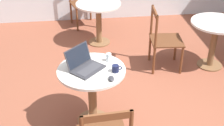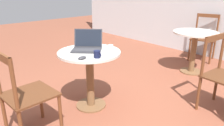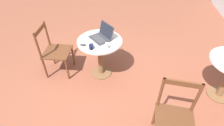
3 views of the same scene
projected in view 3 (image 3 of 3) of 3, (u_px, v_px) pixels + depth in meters
name	position (u px, v px, depth m)	size (l,w,h in m)	color
ground_plane	(93.00, 94.00, 2.97)	(16.00, 16.00, 0.00)	brown
cafe_table_near	(100.00, 49.00, 3.01)	(0.75, 0.75, 0.73)	brown
chair_near_front	(54.00, 51.00, 3.12)	(0.49, 0.49, 0.93)	brown
chair_mid_left	(175.00, 118.00, 2.08)	(0.50, 0.50, 0.93)	brown
laptop	(102.00, 36.00, 2.91)	(0.45, 0.45, 0.24)	#2D2D33
mouse	(83.00, 45.00, 2.77)	(0.06, 0.10, 0.03)	#2D2D33
mug	(91.00, 47.00, 2.68)	(0.11, 0.08, 0.08)	#141938
drinking_glass	(107.00, 46.00, 2.69)	(0.06, 0.06, 0.09)	silver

